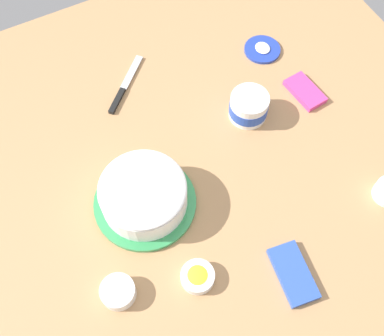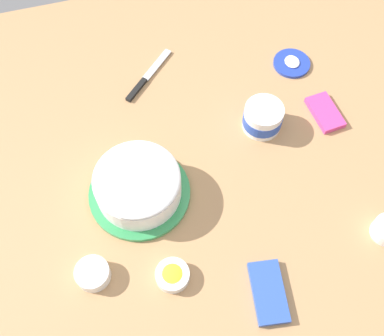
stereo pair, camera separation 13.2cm
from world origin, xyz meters
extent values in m
plane|color=tan|center=(0.00, 0.00, 0.00)|extent=(1.54, 1.54, 0.00)
cylinder|color=#339351|center=(0.03, -0.24, 0.01)|extent=(0.28, 0.28, 0.01)
cylinder|color=#DBB77A|center=(0.03, -0.24, 0.05)|extent=(0.21, 0.21, 0.06)
cylinder|color=white|center=(0.03, -0.24, 0.05)|extent=(0.23, 0.23, 0.07)
ellipsoid|color=white|center=(0.03, -0.24, 0.10)|extent=(0.23, 0.23, 0.04)
cylinder|color=white|center=(-0.09, 0.16, 0.04)|extent=(0.11, 0.11, 0.08)
cylinder|color=#2347B2|center=(-0.09, 0.16, 0.04)|extent=(0.12, 0.12, 0.04)
cylinder|color=white|center=(-0.09, 0.16, 0.08)|extent=(0.10, 0.10, 0.01)
cylinder|color=#233DAD|center=(-0.29, 0.33, 0.01)|extent=(0.12, 0.12, 0.01)
ellipsoid|color=white|center=(-0.29, 0.33, 0.01)|extent=(0.05, 0.05, 0.01)
cube|color=silver|center=(-0.40, -0.09, 0.01)|extent=(0.11, 0.12, 0.00)
cube|color=black|center=(-0.32, -0.17, 0.01)|extent=(0.08, 0.08, 0.01)
cylinder|color=white|center=(0.23, -0.40, 0.02)|extent=(0.09, 0.09, 0.04)
cylinder|color=pink|center=(0.23, -0.40, 0.02)|extent=(0.07, 0.07, 0.01)
ellipsoid|color=pink|center=(0.23, -0.40, 0.03)|extent=(0.06, 0.06, 0.02)
cylinder|color=white|center=(0.28, -0.21, 0.02)|extent=(0.09, 0.09, 0.03)
cylinder|color=yellow|center=(0.28, -0.21, 0.02)|extent=(0.07, 0.07, 0.01)
ellipsoid|color=yellow|center=(0.28, -0.21, 0.03)|extent=(0.06, 0.06, 0.02)
cube|color=#2D51B2|center=(0.39, 0.01, 0.01)|extent=(0.17, 0.10, 0.02)
cube|color=#E53D8E|center=(-0.08, 0.36, 0.01)|extent=(0.14, 0.08, 0.02)
camera|label=1|loc=(0.57, -0.37, 1.19)|focal=44.57mm
camera|label=2|loc=(0.62, -0.25, 1.19)|focal=44.57mm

